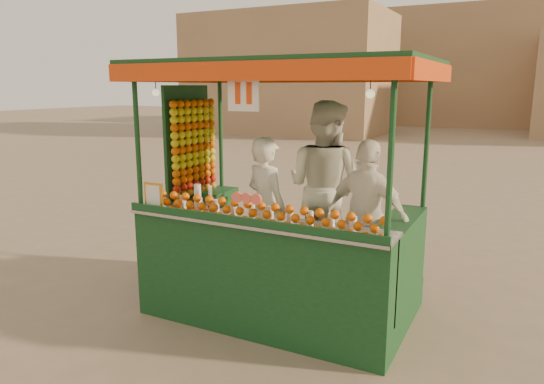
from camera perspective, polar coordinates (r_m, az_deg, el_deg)
The scene contains 7 objects.
ground at distance 5.60m, azimuth -1.23°, elevation -13.21°, with size 90.00×90.00×0.00m, color #716451.
building_left at distance 27.00m, azimuth 2.07°, elevation 13.25°, with size 10.00×6.00×6.00m, color #9C7C59.
building_center at distance 34.76m, azimuth 20.26°, elevation 13.07°, with size 14.00×7.00×7.00m, color #9C7C59.
juice_cart at distance 5.24m, azimuth 0.08°, elevation -4.99°, with size 2.89×1.87×2.63m.
vendor_left at distance 5.43m, azimuth -0.66°, elevation -1.85°, with size 0.67×0.56×1.56m.
vendor_middle at distance 5.67m, azimuth 5.98°, elevation 0.60°, with size 1.05×0.88×1.93m.
vendor_right at distance 5.15m, azimuth 10.76°, elevation -2.79°, with size 0.98×0.59×1.57m.
Camera 1 is at (2.41, -4.46, 2.38)m, focal length 33.02 mm.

